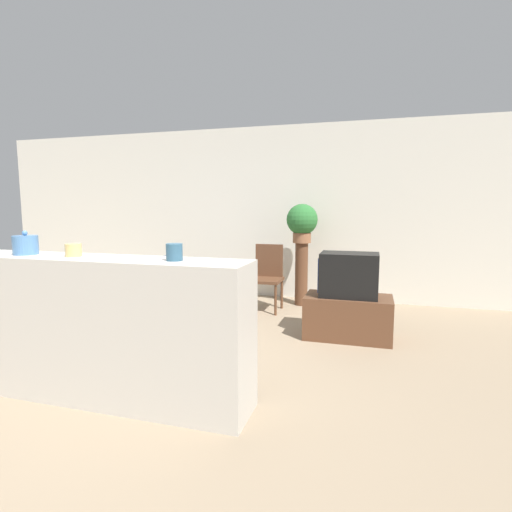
# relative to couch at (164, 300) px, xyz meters

# --- Properties ---
(ground_plane) EXTENTS (14.00, 14.00, 0.00)m
(ground_plane) POSITION_rel_couch_xyz_m (0.45, -1.64, -0.27)
(ground_plane) COLOR gray
(wall_back) EXTENTS (9.00, 0.06, 2.70)m
(wall_back) POSITION_rel_couch_xyz_m (0.45, 1.79, 1.08)
(wall_back) COLOR silver
(wall_back) RESTS_ON ground_plane
(couch) EXTENTS (0.83, 1.61, 0.75)m
(couch) POSITION_rel_couch_xyz_m (0.00, 0.00, 0.00)
(couch) COLOR #384256
(couch) RESTS_ON ground_plane
(tv_stand) EXTENTS (0.94, 0.52, 0.47)m
(tv_stand) POSITION_rel_couch_xyz_m (2.29, -0.03, -0.03)
(tv_stand) COLOR brown
(tv_stand) RESTS_ON ground_plane
(television) EXTENTS (0.63, 0.41, 0.48)m
(television) POSITION_rel_couch_xyz_m (2.29, -0.03, 0.44)
(television) COLOR black
(television) RESTS_ON tv_stand
(wooden_chair) EXTENTS (0.44, 0.44, 0.92)m
(wooden_chair) POSITION_rel_couch_xyz_m (1.12, 0.91, 0.24)
(wooden_chair) COLOR brown
(wooden_chair) RESTS_ON ground_plane
(plant_stand) EXTENTS (0.19, 0.19, 0.92)m
(plant_stand) POSITION_rel_couch_xyz_m (1.54, 1.31, 0.20)
(plant_stand) COLOR brown
(plant_stand) RESTS_ON ground_plane
(potted_plant) EXTENTS (0.45, 0.45, 0.56)m
(potted_plant) POSITION_rel_couch_xyz_m (1.54, 1.31, 0.97)
(potted_plant) COLOR #8E5B3D
(potted_plant) RESTS_ON plant_stand
(foreground_counter) EXTENTS (2.59, 0.44, 1.08)m
(foreground_counter) POSITION_rel_couch_xyz_m (0.45, -1.99, 0.27)
(foreground_counter) COLOR beige
(foreground_counter) RESTS_ON ground_plane
(decorative_bowl) EXTENTS (0.18, 0.18, 0.19)m
(decorative_bowl) POSITION_rel_couch_xyz_m (-0.06, -1.99, 0.89)
(decorative_bowl) COLOR #4C7AAD
(decorative_bowl) RESTS_ON foreground_counter
(candle_jar) EXTENTS (0.12, 0.12, 0.09)m
(candle_jar) POSITION_rel_couch_xyz_m (0.39, -1.99, 0.86)
(candle_jar) COLOR tan
(candle_jar) RESTS_ON foreground_counter
(coffee_tin) EXTENTS (0.11, 0.11, 0.12)m
(coffee_tin) POSITION_rel_couch_xyz_m (1.22, -1.99, 0.87)
(coffee_tin) COLOR #335B75
(coffee_tin) RESTS_ON foreground_counter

